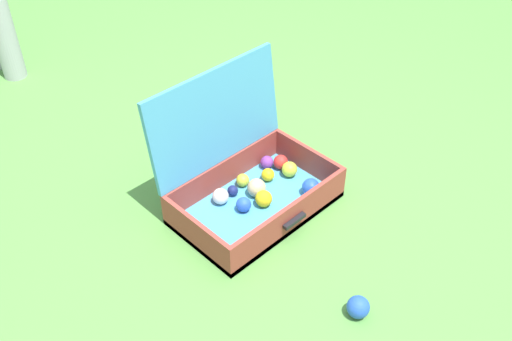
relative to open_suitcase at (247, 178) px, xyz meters
name	(u,v)px	position (x,y,z in m)	size (l,w,h in m)	color
ground_plane	(271,214)	(0.01, -0.13, -0.12)	(16.00, 16.00, 0.00)	#569342
open_suitcase	(247,178)	(0.00, 0.00, 0.00)	(0.64, 0.48, 0.54)	#4799C6
stray_ball_on_grass	(358,307)	(-0.13, -0.68, -0.08)	(0.08, 0.08, 0.08)	blue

